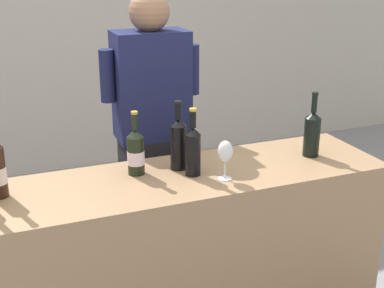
{
  "coord_description": "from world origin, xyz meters",
  "views": [
    {
      "loc": [
        -0.74,
        -2.11,
        1.88
      ],
      "look_at": [
        0.1,
        0.0,
        1.06
      ],
      "focal_mm": 48.96,
      "sensor_mm": 36.0,
      "label": 1
    }
  ],
  "objects": [
    {
      "name": "wall_back",
      "position": [
        0.0,
        2.6,
        1.4
      ],
      "size": [
        8.0,
        0.1,
        2.8
      ],
      "primitive_type": "cube",
      "color": "beige",
      "rests_on": "ground_plane"
    },
    {
      "name": "counter",
      "position": [
        0.0,
        0.0,
        0.45
      ],
      "size": [
        2.11,
        0.55,
        0.91
      ],
      "primitive_type": "cube",
      "color": "#9E7A56",
      "rests_on": "ground_plane"
    },
    {
      "name": "wine_bottle_0",
      "position": [
        -0.14,
        0.1,
        1.02
      ],
      "size": [
        0.08,
        0.08,
        0.31
      ],
      "color": "black",
      "rests_on": "counter"
    },
    {
      "name": "wine_bottle_1",
      "position": [
        0.07,
        0.09,
        1.04
      ],
      "size": [
        0.08,
        0.08,
        0.34
      ],
      "color": "black",
      "rests_on": "counter"
    },
    {
      "name": "wine_bottle_2",
      "position": [
        0.76,
        0.0,
        1.03
      ],
      "size": [
        0.08,
        0.08,
        0.33
      ],
      "color": "black",
      "rests_on": "counter"
    },
    {
      "name": "wine_bottle_4",
      "position": [
        0.11,
        -0.01,
        1.04
      ],
      "size": [
        0.07,
        0.07,
        0.32
      ],
      "color": "black",
      "rests_on": "counter"
    },
    {
      "name": "wine_glass",
      "position": [
        0.22,
        -0.11,
        1.04
      ],
      "size": [
        0.07,
        0.07,
        0.19
      ],
      "color": "silver",
      "rests_on": "counter"
    },
    {
      "name": "person_server",
      "position": [
        0.1,
        0.59,
        0.84
      ],
      "size": [
        0.56,
        0.25,
        1.71
      ],
      "color": "black",
      "rests_on": "ground_plane"
    }
  ]
}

